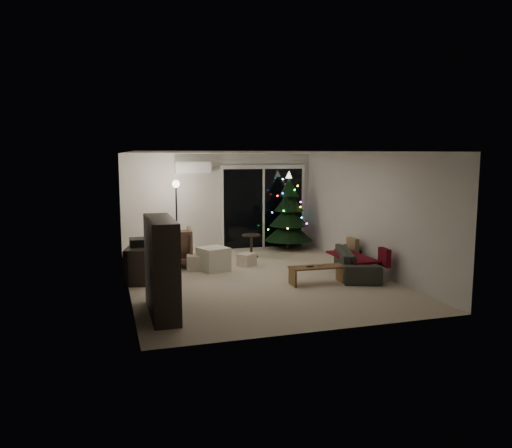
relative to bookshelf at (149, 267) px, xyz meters
The scene contains 18 objects.
room 4.28m from the bookshelf, 50.69° to the left, with size 6.50×7.51×2.60m.
bookshelf is the anchor object (origin of this frame).
media_cabinet 2.31m from the bookshelf, 90.00° to the left, with size 0.41×1.10×0.69m, color black.
stereo 2.28m from the bookshelf, 90.00° to the left, with size 0.35×0.41×0.15m, color black.
armchair 3.56m from the bookshelf, 77.55° to the left, with size 0.91×0.94×0.86m, color brown.
ottoman 3.14m from the bookshelf, 59.58° to the left, with size 0.56×0.56×0.50m, color beige.
cardboard_box_a 3.15m from the bookshelf, 66.24° to the left, with size 0.45×0.34×0.32m, color beige.
cardboard_box_b 3.85m from the bookshelf, 51.08° to the left, with size 0.39×0.29×0.27m, color beige.
side_table 4.72m from the bookshelf, 54.19° to the left, with size 0.45×0.45×0.56m, color black.
floor_lamp 4.34m from the bookshelf, 76.46° to the left, with size 0.29×0.29×1.82m, color black.
sofa 4.55m from the bookshelf, 18.20° to the left, with size 1.83×0.72×0.54m, color black.
sofa_throw 4.45m from the bookshelf, 18.61° to the left, with size 0.57×1.32×0.04m, color maroon.
cushion_a 5.00m from the bookshelf, 24.40° to the left, with size 0.11×0.35×0.35m, color tan.
cushion_b 4.62m from the bookshelf, ahead, with size 0.11×0.35×0.35m, color maroon.
coffee_table 3.45m from the bookshelf, 17.39° to the left, with size 1.07×0.37×0.34m, color brown, non-canonical shape.
remote_a 3.28m from the bookshelf, 18.18° to the left, with size 0.13×0.04×0.02m, color black.
remote_b 3.53m from the bookshelf, 17.68° to the left, with size 0.12×0.04×0.02m, color slate.
christmas_tree 6.10m from the bookshelf, 48.87° to the left, with size 1.27×1.27×2.04m, color black.
Camera 1 is at (-2.87, -9.41, 2.43)m, focal length 35.00 mm.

